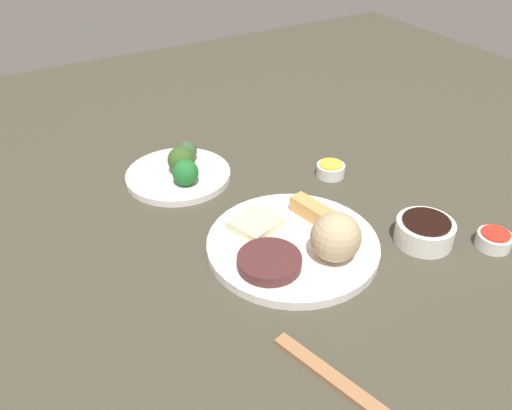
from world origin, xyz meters
TOP-DOWN VIEW (x-y plane):
  - tabletop at (0.00, 0.00)m, footprint 2.20×2.20m
  - main_plate at (-0.01, 0.03)m, footprint 0.29×0.29m
  - rice_scoop at (-0.07, -0.01)m, footprint 0.08×0.08m
  - spring_roll at (0.03, -0.04)m, footprint 0.10×0.05m
  - crab_rangoon_wonton at (0.06, 0.06)m, footprint 0.09×0.10m
  - stir_fry_heap at (-0.04, 0.10)m, footprint 0.10×0.10m
  - broccoli_plate at (0.30, 0.10)m, footprint 0.21×0.21m
  - broccoli_floret_0 at (0.34, 0.07)m, footprint 0.04×0.04m
  - broccoli_floret_1 at (0.30, 0.10)m, footprint 0.06×0.06m
  - broccoli_floret_2 at (0.25, 0.11)m, footprint 0.05×0.05m
  - soy_sauce_bowl at (-0.10, -0.18)m, footprint 0.10×0.10m
  - soy_sauce_bowl_liquid at (-0.10, -0.18)m, footprint 0.08×0.08m
  - sauce_ramekin_hot_mustard at (0.15, -0.17)m, footprint 0.06×0.06m
  - sauce_ramekin_hot_mustard_liquid at (0.15, -0.17)m, footprint 0.05×0.05m
  - sauce_ramekin_sweet_and_sour at (-0.17, -0.27)m, footprint 0.06×0.06m
  - sauce_ramekin_sweet_and_sour_liquid at (-0.17, -0.27)m, footprint 0.05×0.05m
  - chopsticks_pair at (-0.27, 0.13)m, footprint 0.20×0.07m

SIDE VIEW (x-z plane):
  - tabletop at x=0.00m, z-range 0.00..0.02m
  - chopsticks_pair at x=-0.27m, z-range 0.02..0.03m
  - broccoli_plate at x=0.30m, z-range 0.02..0.03m
  - main_plate at x=-0.01m, z-range 0.02..0.04m
  - sauce_ramekin_hot_mustard at x=0.15m, z-range 0.02..0.04m
  - sauce_ramekin_sweet_and_sour at x=-0.17m, z-range 0.02..0.04m
  - soy_sauce_bowl at x=-0.10m, z-range 0.02..0.06m
  - crab_rangoon_wonton at x=0.06m, z-range 0.04..0.05m
  - stir_fry_heap at x=-0.04m, z-range 0.04..0.05m
  - sauce_ramekin_hot_mustard_liquid at x=0.15m, z-range 0.04..0.05m
  - sauce_ramekin_sweet_and_sour_liquid at x=-0.17m, z-range 0.04..0.05m
  - spring_roll at x=0.03m, z-range 0.04..0.07m
  - broccoli_floret_0 at x=0.34m, z-range 0.03..0.08m
  - broccoli_floret_2 at x=0.25m, z-range 0.03..0.09m
  - broccoli_floret_1 at x=0.30m, z-range 0.03..0.09m
  - soy_sauce_bowl_liquid at x=-0.10m, z-range 0.06..0.06m
  - rice_scoop at x=-0.07m, z-range 0.04..0.12m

